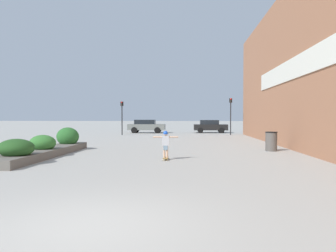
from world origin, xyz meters
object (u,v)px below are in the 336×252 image
at_px(skateboarder, 166,141).
at_px(trash_bin, 271,141).
at_px(car_leftmost, 210,126).
at_px(skateboard, 166,158).
at_px(traffic_light_left, 122,112).
at_px(traffic_light_right, 231,110).
at_px(car_center_left, 146,126).

xyz_separation_m(skateboarder, trash_bin, (5.58, 4.10, -0.28)).
xyz_separation_m(skateboarder, car_leftmost, (3.53, 25.02, -0.01)).
distance_m(skateboard, car_leftmost, 25.28).
relative_size(trash_bin, traffic_light_left, 0.31).
xyz_separation_m(skateboard, traffic_light_right, (5.35, 20.27, 2.52)).
distance_m(traffic_light_left, traffic_light_right, 11.39).
bearing_deg(traffic_light_left, traffic_light_right, 3.73).
distance_m(car_center_left, traffic_light_left, 5.35).
height_order(skateboarder, traffic_light_right, traffic_light_right).
distance_m(skateboard, car_center_left, 24.62).
height_order(skateboard, car_center_left, car_center_left).
height_order(car_leftmost, traffic_light_left, traffic_light_left).
bearing_deg(car_center_left, skateboarder, 9.54).
relative_size(car_leftmost, traffic_light_left, 1.14).
bearing_deg(traffic_light_right, skateboard, -104.79).
bearing_deg(skateboard, car_leftmost, 81.22).
bearing_deg(skateboarder, traffic_light_right, 74.45).
height_order(trash_bin, car_center_left, car_center_left).
bearing_deg(traffic_light_right, traffic_light_left, -176.27).
distance_m(skateboarder, traffic_light_left, 20.50).
bearing_deg(car_center_left, skateboard, 9.54).
relative_size(trash_bin, car_leftmost, 0.27).
height_order(trash_bin, car_leftmost, car_leftmost).
height_order(skateboarder, traffic_light_left, traffic_light_left).
xyz_separation_m(skateboard, trash_bin, (5.58, 4.10, 0.47)).
bearing_deg(car_center_left, traffic_light_right, 67.03).
xyz_separation_m(car_center_left, traffic_light_right, (9.43, -4.00, 1.76)).
xyz_separation_m(skateboarder, car_center_left, (-4.08, 24.27, 0.02)).
xyz_separation_m(trash_bin, car_leftmost, (-2.05, 20.92, 0.26)).
bearing_deg(trash_bin, car_leftmost, 95.59).
distance_m(skateboard, traffic_light_right, 21.12).
height_order(car_center_left, traffic_light_left, traffic_light_left).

